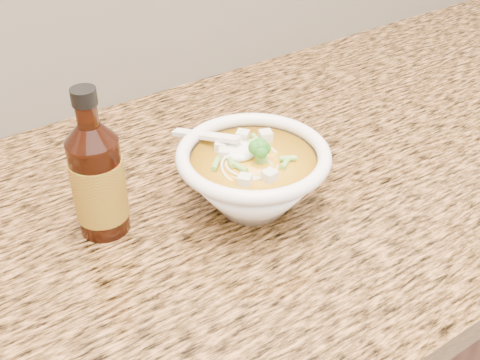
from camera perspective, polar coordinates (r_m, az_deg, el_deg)
counter_slab at (r=0.79m, az=-5.82°, el=-3.91°), size 4.00×0.68×0.04m
soup_bowl at (r=0.76m, az=1.23°, el=0.23°), size 0.19×0.21×0.11m
hot_sauce_bottle at (r=0.73m, az=-13.32°, el=-0.02°), size 0.07×0.07×0.19m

